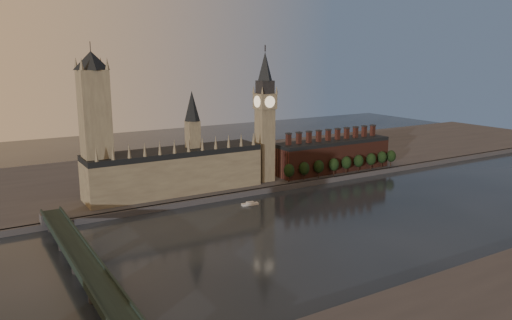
{
  "coord_description": "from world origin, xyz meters",
  "views": [
    {
      "loc": [
        -199.45,
        -220.98,
        103.21
      ],
      "look_at": [
        -31.66,
        55.0,
        35.28
      ],
      "focal_mm": 35.0,
      "sensor_mm": 36.0,
      "label": 1
    }
  ],
  "objects": [
    {
      "name": "embankment_tree_2",
      "position": [
        52.95,
        94.49,
        13.47
      ],
      "size": [
        8.6,
        8.6,
        14.88
      ],
      "color": "black",
      "rests_on": "north_bank"
    },
    {
      "name": "ground",
      "position": [
        0.0,
        0.0,
        0.0
      ],
      "size": [
        900.0,
        900.0,
        0.0
      ],
      "primitive_type": "plane",
      "color": "black",
      "rests_on": "ground"
    },
    {
      "name": "embankment_tree_0",
      "position": [
        23.57,
        95.15,
        13.47
      ],
      "size": [
        8.6,
        8.6,
        14.88
      ],
      "color": "black",
      "rests_on": "north_bank"
    },
    {
      "name": "north_bank",
      "position": [
        0.0,
        178.04,
        2.0
      ],
      "size": [
        900.0,
        182.0,
        4.0
      ],
      "color": "#45454A",
      "rests_on": "ground"
    },
    {
      "name": "river_boat",
      "position": [
        -28.2,
        68.86,
        0.93
      ],
      "size": [
        12.52,
        5.53,
        2.42
      ],
      "rotation": [
        0.0,
        0.0,
        -0.18
      ],
      "color": "silver",
      "rests_on": "ground"
    },
    {
      "name": "embankment_tree_7",
      "position": [
        125.5,
        95.3,
        13.47
      ],
      "size": [
        8.6,
        8.6,
        14.88
      ],
      "color": "black",
      "rests_on": "north_bank"
    },
    {
      "name": "embankment_tree_5",
      "position": [
        96.28,
        94.04,
        13.47
      ],
      "size": [
        8.6,
        8.6,
        14.88
      ],
      "color": "black",
      "rests_on": "north_bank"
    },
    {
      "name": "embankment_tree_8",
      "position": [
        136.09,
        94.38,
        13.47
      ],
      "size": [
        8.6,
        8.6,
        14.88
      ],
      "color": "black",
      "rests_on": "north_bank"
    },
    {
      "name": "palace_of_westminster",
      "position": [
        -64.41,
        114.91,
        21.63
      ],
      "size": [
        130.0,
        30.3,
        74.0
      ],
      "color": "gray",
      "rests_on": "north_bank"
    },
    {
      "name": "chimney_block",
      "position": [
        80.0,
        110.0,
        17.82
      ],
      "size": [
        110.0,
        25.0,
        37.0
      ],
      "color": "#4F271E",
      "rests_on": "north_bank"
    },
    {
      "name": "embankment_tree_4",
      "position": [
        82.63,
        94.29,
        13.47
      ],
      "size": [
        8.6,
        8.6,
        14.88
      ],
      "color": "black",
      "rests_on": "north_bank"
    },
    {
      "name": "embankment_tree_1",
      "position": [
        38.3,
        94.94,
        13.47
      ],
      "size": [
        8.6,
        8.6,
        14.88
      ],
      "color": "black",
      "rests_on": "north_bank"
    },
    {
      "name": "embankment_tree_3",
      "position": [
        68.42,
        93.85,
        13.47
      ],
      "size": [
        8.6,
        8.6,
        14.88
      ],
      "color": "black",
      "rests_on": "north_bank"
    },
    {
      "name": "westminster_bridge",
      "position": [
        -155.0,
        -2.7,
        7.44
      ],
      "size": [
        14.0,
        200.0,
        11.55
      ],
      "color": "black",
      "rests_on": "ground"
    },
    {
      "name": "big_ben",
      "position": [
        10.0,
        110.0,
        56.83
      ],
      "size": [
        15.0,
        15.0,
        107.0
      ],
      "color": "gray",
      "rests_on": "north_bank"
    },
    {
      "name": "victoria_tower",
      "position": [
        -120.0,
        115.0,
        59.09
      ],
      "size": [
        24.0,
        24.0,
        108.0
      ],
      "color": "gray",
      "rests_on": "north_bank"
    },
    {
      "name": "embankment_tree_6",
      "position": [
        110.93,
        93.92,
        13.47
      ],
      "size": [
        8.6,
        8.6,
        14.88
      ],
      "color": "black",
      "rests_on": "north_bank"
    }
  ]
}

